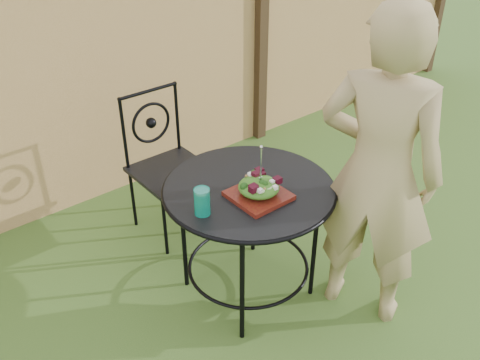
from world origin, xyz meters
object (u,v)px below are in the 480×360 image
(patio_table, at_px, (249,208))
(patio_chair, at_px, (166,161))
(diner, at_px, (378,174))
(salad_plate, at_px, (259,195))

(patio_table, distance_m, patio_chair, 0.84)
(diner, bearing_deg, salad_plate, 26.16)
(patio_table, relative_size, patio_chair, 0.97)
(patio_table, height_order, salad_plate, salad_plate)
(diner, relative_size, salad_plate, 6.43)
(patio_table, xyz_separation_m, patio_chair, (0.00, 0.83, -0.08))
(salad_plate, bearing_deg, diner, -39.59)
(salad_plate, bearing_deg, patio_chair, 88.32)
(patio_table, relative_size, diner, 0.53)
(patio_chair, bearing_deg, salad_plate, -91.68)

